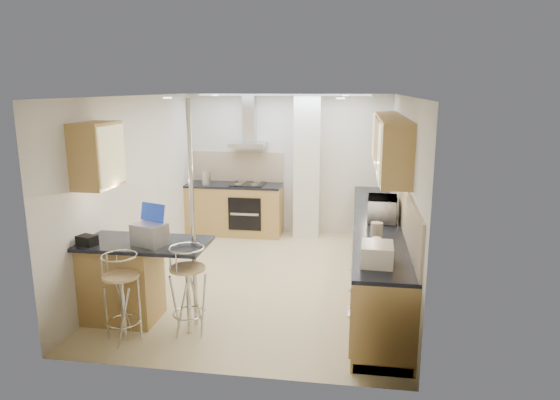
# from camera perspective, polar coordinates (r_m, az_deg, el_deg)

# --- Properties ---
(ground) EXTENTS (4.80, 4.80, 0.00)m
(ground) POSITION_cam_1_polar(r_m,az_deg,el_deg) (7.04, -1.63, -8.99)
(ground) COLOR beige
(ground) RESTS_ON ground
(room_shell) EXTENTS (3.64, 4.84, 2.51)m
(room_shell) POSITION_cam_1_polar(r_m,az_deg,el_deg) (6.94, 1.49, 3.92)
(room_shell) COLOR silver
(room_shell) RESTS_ON ground
(right_counter) EXTENTS (0.63, 4.40, 0.92)m
(right_counter) POSITION_cam_1_polar(r_m,az_deg,el_deg) (6.79, 10.97, -5.92)
(right_counter) COLOR #B18846
(right_counter) RESTS_ON ground
(back_counter) EXTENTS (1.70, 0.63, 0.92)m
(back_counter) POSITION_cam_1_polar(r_m,az_deg,el_deg) (9.05, -5.18, -1.01)
(back_counter) COLOR #B18846
(back_counter) RESTS_ON ground
(peninsula) EXTENTS (1.47, 0.72, 0.94)m
(peninsula) POSITION_cam_1_polar(r_m,az_deg,el_deg) (5.89, -15.24, -8.94)
(peninsula) COLOR #B18846
(peninsula) RESTS_ON ground
(microwave) EXTENTS (0.39, 0.56, 0.30)m
(microwave) POSITION_cam_1_polar(r_m,az_deg,el_deg) (6.58, 11.63, -1.01)
(microwave) COLOR white
(microwave) RESTS_ON right_counter
(laptop) EXTENTS (0.41, 0.36, 0.23)m
(laptop) POSITION_cam_1_polar(r_m,az_deg,el_deg) (5.57, -14.68, -3.82)
(laptop) COLOR #A7A9AF
(laptop) RESTS_ON peninsula
(bag) EXTENTS (0.23, 0.20, 0.11)m
(bag) POSITION_cam_1_polar(r_m,az_deg,el_deg) (5.78, -21.18, -4.33)
(bag) COLOR black
(bag) RESTS_ON peninsula
(bar_stool_near) EXTENTS (0.50, 0.50, 0.96)m
(bar_stool_near) POSITION_cam_1_polar(r_m,az_deg,el_deg) (5.51, -17.58, -10.60)
(bar_stool_near) COLOR tan
(bar_stool_near) RESTS_ON ground
(bar_stool_end) EXTENTS (0.56, 0.56, 0.98)m
(bar_stool_end) POSITION_cam_1_polar(r_m,az_deg,el_deg) (5.51, -10.44, -10.08)
(bar_stool_end) COLOR tan
(bar_stool_end) RESTS_ON ground
(jar_a) EXTENTS (0.15, 0.15, 0.18)m
(jar_a) POSITION_cam_1_polar(r_m,az_deg,el_deg) (6.96, 10.56, -0.70)
(jar_a) COLOR beige
(jar_a) RESTS_ON right_counter
(jar_b) EXTENTS (0.12, 0.12, 0.13)m
(jar_b) POSITION_cam_1_polar(r_m,az_deg,el_deg) (7.53, 10.82, 0.11)
(jar_b) COLOR beige
(jar_b) RESTS_ON right_counter
(jar_c) EXTENTS (0.15, 0.15, 0.20)m
(jar_c) POSITION_cam_1_polar(r_m,az_deg,el_deg) (5.77, 10.99, -3.49)
(jar_c) COLOR #AEA38B
(jar_c) RESTS_ON right_counter
(jar_d) EXTENTS (0.12, 0.12, 0.13)m
(jar_d) POSITION_cam_1_polar(r_m,az_deg,el_deg) (5.43, 10.94, -4.90)
(jar_d) COLOR white
(jar_d) RESTS_ON right_counter
(bread_bin) EXTENTS (0.32, 0.40, 0.20)m
(bread_bin) POSITION_cam_1_polar(r_m,az_deg,el_deg) (4.97, 11.03, -6.08)
(bread_bin) COLOR beige
(bread_bin) RESTS_ON right_counter
(kettle) EXTENTS (0.16, 0.16, 0.24)m
(kettle) POSITION_cam_1_polar(r_m,az_deg,el_deg) (8.93, -8.42, 2.52)
(kettle) COLOR #B8BBBD
(kettle) RESTS_ON back_counter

